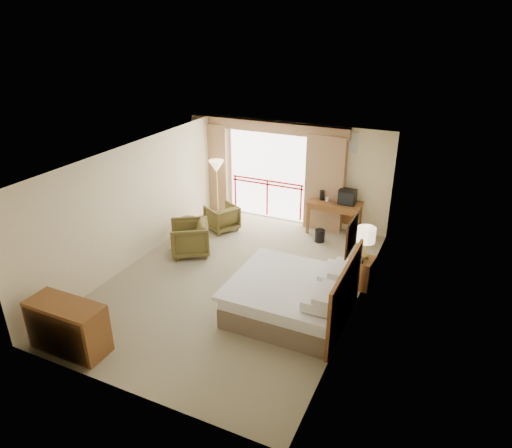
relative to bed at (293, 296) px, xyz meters
The scene contains 29 objects.
floor 1.66m from the bed, 158.15° to the left, with size 7.00×7.00×0.00m, color gray.
ceiling 2.83m from the bed, 158.15° to the left, with size 7.00×7.00×0.00m, color white.
wall_back 4.47m from the bed, 110.05° to the left, with size 5.00×5.00×0.00m, color beige.
wall_front 3.41m from the bed, 117.29° to the right, with size 5.00×5.00×0.00m, color beige.
wall_left 4.16m from the bed, behind, with size 7.00×7.00×0.00m, color beige.
wall_right 1.52m from the bed, 30.87° to the left, with size 7.00×7.00×0.00m, color beige.
balcony_door 4.75m from the bed, 119.37° to the left, with size 2.40×2.40×0.00m, color white.
balcony_railing 4.68m from the bed, 119.49° to the left, with size 2.09×0.03×1.02m.
curtain_left 5.65m from the bed, 134.97° to the left, with size 1.00×0.26×2.50m, color #8A6546.
curtain_right 4.10m from the bed, 99.29° to the left, with size 1.00×0.26×2.50m, color #8A6546.
valance 5.08m from the bed, 119.98° to the left, with size 4.40×0.22×0.28m, color #8A6546.
hvac_vent 4.53m from the bed, 92.76° to the left, with size 0.50×0.04×0.50m, color silver.
bed is the anchor object (origin of this frame).
headboard 1.00m from the bed, ahead, with size 0.06×2.10×1.30m, color brown.
framed_art 1.77m from the bed, ahead, with size 0.04×0.72×0.60m.
nightstand 1.80m from the bed, 58.62° to the left, with size 0.43×0.52×0.62m, color brown.
table_lamp 1.99m from the bed, 59.43° to the left, with size 0.37×0.37×0.66m.
phone 1.67m from the bed, 57.39° to the left, with size 0.18×0.14×0.08m, color black.
desk 3.84m from the bed, 94.44° to the left, with size 1.33×0.64×0.87m.
tv 3.82m from the bed, 89.95° to the left, with size 0.41×0.33×0.38m.
coffee_maker 3.87m from the bed, 99.75° to the left, with size 0.12×0.12×0.26m, color black.
cup 3.78m from the bed, 97.62° to the left, with size 0.07×0.07×0.11m, color white.
wastebasket 3.19m from the bed, 98.39° to the left, with size 0.25×0.25×0.31m, color black.
armchair_far 4.10m from the bed, 137.57° to the left, with size 0.72×0.74×0.67m, color #4B401A.
armchair_near 3.32m from the bed, 157.74° to the left, with size 0.85×0.88×0.80m, color #4B401A.
side_table 3.98m from the bed, 151.65° to the left, with size 0.49×0.49×0.54m.
book 3.98m from the bed, 151.65° to the left, with size 0.18×0.24×0.02m, color white.
floor_lamp 5.11m from the bed, 135.42° to the left, with size 0.41×0.41×1.61m.
dresser 3.94m from the bed, 140.40° to the right, with size 1.34×0.57×0.89m.
Camera 1 is at (3.87, -7.40, 5.11)m, focal length 32.00 mm.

